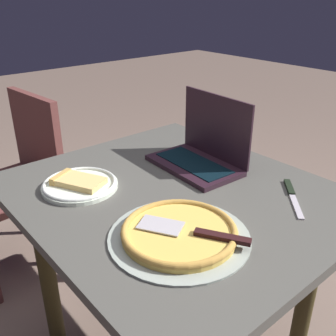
# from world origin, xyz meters

# --- Properties ---
(dining_table) EXTENTS (1.05, 0.92, 0.75)m
(dining_table) POSITION_xyz_m (0.00, 0.00, 0.63)
(dining_table) COLOR #4B4943
(dining_table) RESTS_ON ground_plane
(laptop) EXTENTS (0.35, 0.23, 0.26)m
(laptop) POSITION_xyz_m (0.09, -0.21, 0.81)
(laptop) COLOR black
(laptop) RESTS_ON dining_table
(pizza_plate) EXTENTS (0.25, 0.25, 0.04)m
(pizza_plate) POSITION_xyz_m (0.22, 0.23, 0.76)
(pizza_plate) COLOR silver
(pizza_plate) RESTS_ON dining_table
(pizza_tray) EXTENTS (0.38, 0.38, 0.04)m
(pizza_tray) POSITION_xyz_m (-0.20, 0.16, 0.76)
(pizza_tray) COLOR #99A398
(pizza_tray) RESTS_ON dining_table
(table_knife) EXTENTS (0.18, 0.19, 0.01)m
(table_knife) POSITION_xyz_m (-0.26, -0.27, 0.75)
(table_knife) COLOR #B9B0B9
(table_knife) RESTS_ON dining_table
(chair_near) EXTENTS (0.49, 0.49, 0.89)m
(chair_near) POSITION_xyz_m (0.97, 0.19, 0.51)
(chair_near) COLOR brown
(chair_near) RESTS_ON ground_plane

